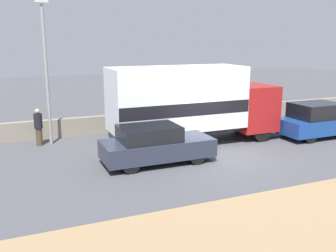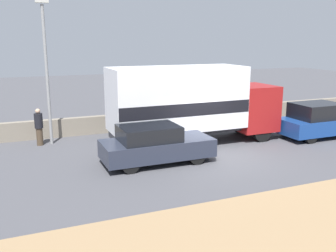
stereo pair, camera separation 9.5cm
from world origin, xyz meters
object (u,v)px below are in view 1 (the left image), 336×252
object	(u,v)px
street_lamp	(46,62)
car_sedan_second	(319,120)
box_truck	(190,102)
pedestrian	(38,127)
car_hatchback	(155,144)

from	to	relation	value
street_lamp	car_sedan_second	world-z (taller)	street_lamp
street_lamp	box_truck	xyz separation A→B (m)	(5.95, -2.45, -1.83)
pedestrian	box_truck	bearing A→B (deg)	-20.34
box_truck	pedestrian	xyz separation A→B (m)	(-6.46, 2.39, -1.06)
street_lamp	pedestrian	world-z (taller)	street_lamp
car_sedan_second	pedestrian	xyz separation A→B (m)	(-12.96, 3.69, 0.06)
pedestrian	street_lamp	bearing A→B (deg)	6.03
car_hatchback	street_lamp	bearing A→B (deg)	127.98
street_lamp	car_hatchback	size ratio (longest dim) A/B	1.50
box_truck	street_lamp	bearing A→B (deg)	157.62
car_sedan_second	pedestrian	world-z (taller)	car_sedan_second
street_lamp	pedestrian	bearing A→B (deg)	-173.97
car_hatchback	pedestrian	size ratio (longest dim) A/B	2.53
street_lamp	car_hatchback	bearing A→B (deg)	-52.02
car_hatchback	car_sedan_second	world-z (taller)	car_sedan_second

